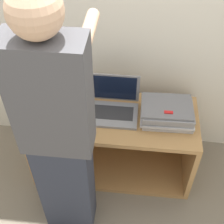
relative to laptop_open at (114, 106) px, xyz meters
name	(u,v)px	position (x,y,z in m)	size (l,w,h in m)	color
ground_plane	(110,192)	(0.00, -0.32, -0.68)	(12.00, 12.00, 0.00)	#756B5B
wall_back	(119,19)	(0.00, 0.33, 0.52)	(8.00, 0.05, 2.40)	silver
cart	(114,136)	(0.00, 0.02, -0.37)	(1.26, 0.55, 0.62)	#A87A47
laptop_open	(114,106)	(0.00, 0.00, 0.00)	(0.36, 0.29, 0.28)	gray
laptop_stack_left	(61,107)	(-0.39, -0.05, -0.01)	(0.38, 0.28, 0.10)	#232326
laptop_stack_right	(167,113)	(0.39, -0.05, 0.01)	(0.38, 0.28, 0.14)	#B7B7BC
person	(59,137)	(-0.26, -0.54, 0.24)	(0.40, 0.54, 1.81)	#2D3342
inventory_tag	(169,112)	(0.39, -0.11, 0.09)	(0.06, 0.02, 0.01)	red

